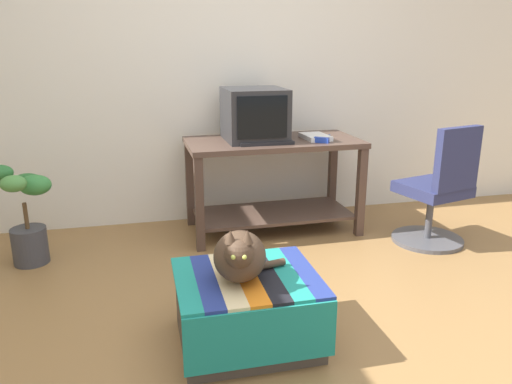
# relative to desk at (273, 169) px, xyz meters

# --- Properties ---
(ground_plane) EXTENTS (14.00, 14.00, 0.00)m
(ground_plane) POSITION_rel_desk_xyz_m (-0.33, -1.60, -0.49)
(ground_plane) COLOR olive
(back_wall) EXTENTS (8.00, 0.10, 2.60)m
(back_wall) POSITION_rel_desk_xyz_m (-0.33, 0.45, 0.81)
(back_wall) COLOR silver
(back_wall) RESTS_ON ground_plane
(desk) EXTENTS (1.32, 0.66, 0.73)m
(desk) POSITION_rel_desk_xyz_m (0.00, 0.00, 0.00)
(desk) COLOR #4C382D
(desk) RESTS_ON ground_plane
(tv_monitor) EXTENTS (0.45, 0.48, 0.38)m
(tv_monitor) POSITION_rel_desk_xyz_m (-0.14, 0.03, 0.42)
(tv_monitor) COLOR #28282B
(tv_monitor) RESTS_ON desk
(keyboard) EXTENTS (0.40, 0.16, 0.02)m
(keyboard) POSITION_rel_desk_xyz_m (-0.10, -0.15, 0.24)
(keyboard) COLOR black
(keyboard) RESTS_ON desk
(book) EXTENTS (0.19, 0.27, 0.03)m
(book) POSITION_rel_desk_xyz_m (0.32, -0.04, 0.25)
(book) COLOR white
(book) RESTS_ON desk
(ottoman_with_blanket) EXTENTS (0.68, 0.60, 0.36)m
(ottoman_with_blanket) POSITION_rel_desk_xyz_m (-0.53, -1.49, -0.31)
(ottoman_with_blanket) COLOR #4C4238
(ottoman_with_blanket) RESTS_ON ground_plane
(cat) EXTENTS (0.40, 0.37, 0.29)m
(cat) POSITION_rel_desk_xyz_m (-0.57, -1.52, -0.01)
(cat) COLOR #473323
(cat) RESTS_ON ottoman_with_blanket
(potted_plant) EXTENTS (0.40, 0.40, 0.68)m
(potted_plant) POSITION_rel_desk_xyz_m (-1.75, -0.24, -0.17)
(potted_plant) COLOR #3D3D42
(potted_plant) RESTS_ON ground_plane
(office_chair) EXTENTS (0.52, 0.52, 0.89)m
(office_chair) POSITION_rel_desk_xyz_m (1.08, -0.57, -0.11)
(office_chair) COLOR #4C4C51
(office_chair) RESTS_ON ground_plane
(stapler) EXTENTS (0.11, 0.10, 0.04)m
(stapler) POSITION_rel_desk_xyz_m (0.32, -0.19, 0.25)
(stapler) COLOR #2342B7
(stapler) RESTS_ON desk
(pen) EXTENTS (0.11, 0.09, 0.01)m
(pen) POSITION_rel_desk_xyz_m (0.44, 0.04, 0.24)
(pen) COLOR #2351B2
(pen) RESTS_ON desk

